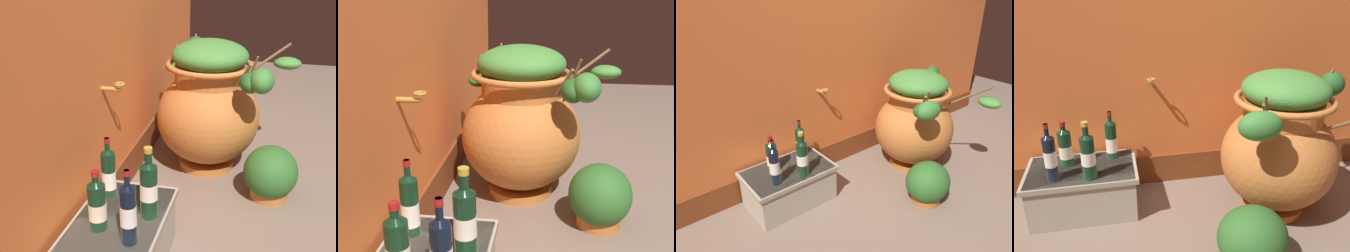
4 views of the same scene
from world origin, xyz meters
TOP-DOWN VIEW (x-y plane):
  - terracotta_urn at (0.52, 0.64)m, footprint 0.88×0.94m
  - stone_ledge at (-0.64, 0.86)m, footprint 0.66×0.41m
  - wine_bottle_left at (-0.45, 0.98)m, footprint 0.07×0.07m
  - wine_bottle_middle at (-0.58, 0.74)m, footprint 0.08×0.08m
  - wine_bottle_right at (-0.72, 0.93)m, footprint 0.08×0.08m
  - wine_bottle_back at (-0.79, 0.77)m, footprint 0.07×0.07m
  - potted_shrub at (0.20, 0.20)m, footprint 0.35×0.32m

SIDE VIEW (x-z plane):
  - potted_shrub at x=0.20m, z-range -0.01..0.32m
  - stone_ledge at x=-0.64m, z-range 0.01..0.31m
  - wine_bottle_right at x=-0.72m, z-range 0.27..0.56m
  - wine_bottle_left at x=-0.45m, z-range 0.26..0.57m
  - wine_bottle_back at x=-0.79m, z-range 0.27..0.61m
  - wine_bottle_middle at x=-0.58m, z-range 0.27..0.62m
  - terracotta_urn at x=0.52m, z-range 0.01..0.89m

